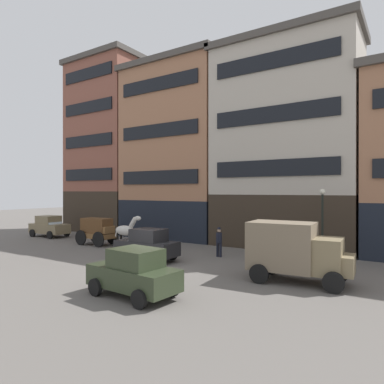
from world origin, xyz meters
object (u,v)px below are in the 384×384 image
Objects in this scene: draft_horse at (126,230)px; streetlamp_curbside at (322,214)px; delivery_truck_near at (295,250)px; pedestrian_officer at (219,241)px; fire_hydrant_curbside at (303,254)px; cargo_wagon at (97,229)px; sedan_parked_curb at (134,273)px; sedan_dark at (147,245)px; sedan_light at (49,226)px.

streetlamp_curbside is (12.39, 2.91, 1.40)m from draft_horse.
pedestrian_officer is at bearing 149.69° from delivery_truck_near.
streetlamp_curbside is at bearing 36.26° from fire_hydrant_curbside.
draft_horse is at bearing 0.04° from cargo_wagon.
pedestrian_officer is 4.87m from fire_hydrant_curbside.
fire_hydrant_curbside is (4.64, 1.35, -0.55)m from pedestrian_officer.
cargo_wagon reaches higher than pedestrian_officer.
cargo_wagon is 2.95m from draft_horse.
cargo_wagon is 13.28m from sedan_parked_curb.
sedan_parked_curb is at bearing -53.75° from sedan_dark.
sedan_dark reaches higher than fire_hydrant_curbside.
sedan_dark is at bearing -132.62° from pedestrian_officer.
sedan_light is 2.08× the size of pedestrian_officer.
delivery_truck_near reaches higher than fire_hydrant_curbside.
pedestrian_officer is 0.44× the size of streetlamp_curbside.
sedan_parked_curb is 11.72m from streetlamp_curbside.
streetlamp_curbside is (5.56, 2.03, 1.69)m from pedestrian_officer.
delivery_truck_near is at bearing -10.81° from draft_horse.
sedan_parked_curb is (10.79, -7.74, -0.23)m from cargo_wagon.
streetlamp_curbside reaches higher than sedan_dark.
sedan_light is at bearing -174.69° from streetlamp_curbside.
streetlamp_curbside is 4.96× the size of fire_hydrant_curbside.
streetlamp_curbside is 2.52m from fire_hydrant_curbside.
draft_horse is 1.31× the size of pedestrian_officer.
delivery_truck_near is at bearing -8.76° from cargo_wagon.
sedan_light is at bearing 167.16° from sedan_dark.
draft_horse is 4.53m from sedan_dark.
sedan_parked_curb is at bearing -44.61° from draft_horse.
sedan_light and sedan_parked_curb have the same top height.
sedan_dark is 1.00× the size of sedan_light.
cargo_wagon is 15.69m from streetlamp_curbside.
sedan_dark is at bearing -148.42° from streetlamp_curbside.
fire_hydrant_curbside is (-0.93, 4.61, -1.00)m from delivery_truck_near.
streetlamp_curbside is (4.55, 10.65, 1.76)m from sedan_parked_curb.
fire_hydrant_curbside is (14.42, 2.24, -0.72)m from cargo_wagon.
cargo_wagon is 15.53m from delivery_truck_near.
pedestrian_officer reaches higher than fire_hydrant_curbside.
delivery_truck_near is at bearing -30.31° from pedestrian_officer.
delivery_truck_near is 2.48× the size of pedestrian_officer.
delivery_truck_near is at bearing -89.97° from streetlamp_curbside.
sedan_parked_curb reaches higher than fire_hydrant_curbside.
delivery_truck_near is 22.61m from sedan_light.
sedan_parked_curb is at bearing -35.63° from cargo_wagon.
sedan_dark is 0.98× the size of sedan_parked_curb.
delivery_truck_near reaches higher than cargo_wagon.
streetlamp_curbside reaches higher than cargo_wagon.
streetlamp_curbside reaches higher than sedan_parked_curb.
streetlamp_curbside is at bearing 10.76° from cargo_wagon.
sedan_parked_curb is 4.60× the size of fire_hydrant_curbside.
cargo_wagon is 1.26× the size of draft_horse.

